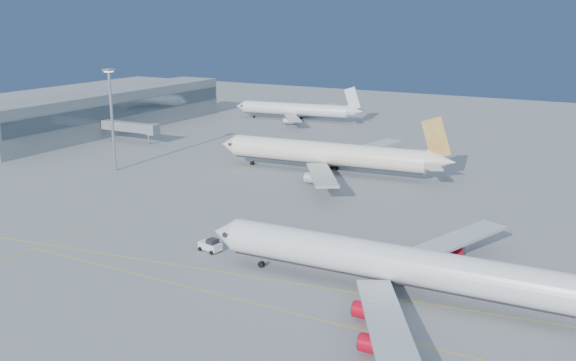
# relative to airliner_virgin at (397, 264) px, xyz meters

# --- Properties ---
(ground) EXTENTS (500.00, 500.00, 0.00)m
(ground) POSITION_rel_airliner_virgin_xyz_m (-26.39, 0.47, -4.98)
(ground) COLOR slate
(ground) RESTS_ON ground
(terminal) EXTENTS (18.40, 110.00, 15.00)m
(terminal) POSITION_rel_airliner_virgin_xyz_m (-141.33, 85.47, 2.53)
(terminal) COLOR gray
(terminal) RESTS_ON ground
(jet_bridge) EXTENTS (23.60, 3.60, 6.90)m
(jet_bridge) POSITION_rel_airliner_virgin_xyz_m (-119.50, 72.47, 0.19)
(jet_bridge) COLOR gray
(jet_bridge) RESTS_ON ground
(taxiway_lines) EXTENTS (118.86, 140.00, 0.02)m
(taxiway_lines) POSITION_rel_airliner_virgin_xyz_m (-41.11, 6.81, -4.97)
(taxiway_lines) COLOR gold
(taxiway_lines) RESTS_ON ground
(airliner_virgin) EXTENTS (66.91, 60.15, 16.52)m
(airliner_virgin) POSITION_rel_airliner_virgin_xyz_m (0.00, 0.00, 0.00)
(airliner_virgin) COLOR white
(airliner_virgin) RESTS_ON ground
(airliner_etihad) EXTENTS (67.50, 62.10, 17.61)m
(airliner_etihad) POSITION_rel_airliner_virgin_xyz_m (-42.30, 65.86, 0.38)
(airliner_etihad) COLOR white
(airliner_etihad) RESTS_ON ground
(airliner_third) EXTENTS (54.84, 50.14, 14.72)m
(airliner_third) POSITION_rel_airliner_virgin_xyz_m (-91.80, 139.63, -0.52)
(airliner_third) COLOR white
(airliner_third) RESTS_ON ground
(pushback_tug) EXTENTS (4.70, 3.35, 2.45)m
(pushback_tug) POSITION_rel_airliner_virgin_xyz_m (-36.39, 1.33, -3.84)
(pushback_tug) COLOR white
(pushback_tug) RESTS_ON ground
(light_mast) EXTENTS (2.43, 2.43, 28.05)m
(light_mast) POSITION_rel_airliner_virgin_xyz_m (-96.31, 39.74, 11.58)
(light_mast) COLOR gray
(light_mast) RESTS_ON ground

